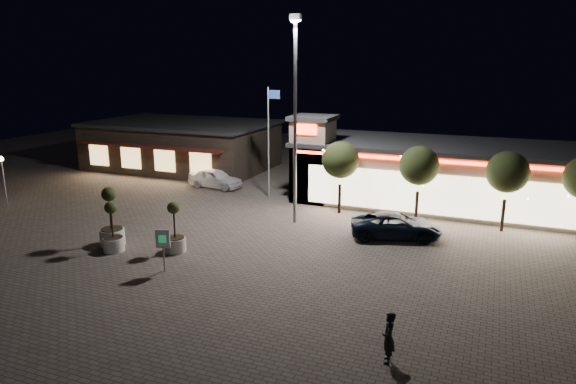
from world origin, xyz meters
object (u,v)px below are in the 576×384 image
at_px(pickup_truck, 396,226).
at_px(pedestrian, 389,338).
at_px(planter_left, 112,227).
at_px(planter_mid, 113,236).
at_px(white_sedan, 215,178).
at_px(valet_sign, 163,242).

height_order(pickup_truck, pedestrian, pedestrian).
relative_size(pickup_truck, planter_left, 1.57).
distance_m(pedestrian, planter_mid, 16.31).
xyz_separation_m(white_sedan, valet_sign, (6.12, -15.54, 0.70)).
xyz_separation_m(pedestrian, planter_left, (-16.25, 5.62, 0.11)).
xyz_separation_m(white_sedan, planter_mid, (2.02, -14.25, 0.08)).
bearing_deg(planter_left, white_sedan, 95.62).
bearing_deg(pedestrian, planter_left, -118.78).
xyz_separation_m(pickup_truck, planter_left, (-14.17, -7.00, 0.30)).
distance_m(planter_left, planter_mid, 1.02).
xyz_separation_m(pickup_truck, planter_mid, (-13.48, -7.73, 0.13)).
relative_size(planter_left, planter_mid, 1.20).
bearing_deg(planter_mid, planter_left, 133.75).
bearing_deg(planter_left, valet_sign, -22.73).
bearing_deg(white_sedan, pickup_truck, -106.12).
distance_m(white_sedan, valet_sign, 16.72).
bearing_deg(pedestrian, planter_mid, -117.17).
height_order(pickup_truck, white_sedan, white_sedan).
xyz_separation_m(planter_left, valet_sign, (4.79, -2.01, 0.46)).
relative_size(pickup_truck, white_sedan, 1.15).
height_order(white_sedan, pedestrian, pedestrian).
relative_size(white_sedan, pedestrian, 2.48).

